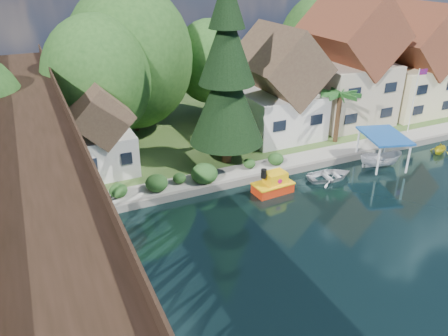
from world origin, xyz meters
The scene contains 18 objects.
ground centered at (0.00, 0.00, 0.00)m, with size 140.00×140.00×0.00m, color black.
bank centered at (0.00, 34.00, 0.25)m, with size 140.00×52.00×0.50m, color #305020.
seawall centered at (4.00, 8.00, 0.31)m, with size 60.00×0.40×0.62m, color slate.
promenade centered at (6.00, 9.30, 0.53)m, with size 50.00×2.60×0.06m, color gray.
trestle_bridge centered at (-16.00, 5.17, 5.35)m, with size 4.12×44.18×9.30m.
house_left centered at (7.00, 16.00, 5.14)m, with size 7.64×8.64×11.02m.
house_center centered at (16.00, 16.50, 6.42)m, with size 8.65×9.18×13.89m.
house_right centered at (25.00, 16.00, 5.78)m, with size 8.15×8.64×12.45m.
shed centered at (-11.00, 14.50, 3.83)m, with size 5.09×5.40×7.85m.
bg_trees centered at (1.00, 21.25, 7.29)m, with size 49.90×13.30×10.57m.
shrubs centered at (-4.60, 9.26, 1.23)m, with size 15.76×2.47×1.70m.
conifer centered at (-0.66, 11.81, 8.25)m, with size 6.54×6.54×16.09m.
palm_tree centered at (11.27, 11.49, 5.20)m, with size 3.81×3.81×5.38m.
flagpole centered at (19.94, 10.28, 4.66)m, with size 1.06×0.18×6.78m.
tugboat centered at (0.67, 5.79, 0.70)m, with size 3.33×1.97×2.34m.
boat_white_a centered at (6.32, 5.76, 0.42)m, with size 2.89×4.05×0.84m, color silver.
boat_canopy centered at (11.96, 5.86, 1.33)m, with size 4.60×5.60×3.11m.
boat_yellow centered at (19.43, 5.71, 0.59)m, with size 1.94×2.25×1.18m, color yellow.
Camera 1 is at (-16.04, -20.69, 17.21)m, focal length 35.00 mm.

